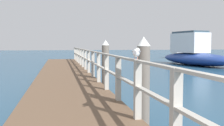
% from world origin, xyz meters
% --- Properties ---
extents(pier_deck, '(2.42, 24.36, 0.40)m').
position_xyz_m(pier_deck, '(0.00, 12.18, 0.20)').
color(pier_deck, brown).
rests_on(pier_deck, ground_plane).
extents(pier_railing, '(0.12, 22.88, 1.08)m').
position_xyz_m(pier_railing, '(1.13, 12.18, 1.07)').
color(pier_railing, '#B2ADA3').
rests_on(pier_railing, pier_deck).
extents(dock_piling_near, '(0.29, 0.29, 1.93)m').
position_xyz_m(dock_piling_near, '(1.51, 4.89, 0.97)').
color(dock_piling_near, '#6B6056').
rests_on(dock_piling_near, ground_plane).
extents(dock_piling_far, '(0.29, 0.29, 1.93)m').
position_xyz_m(dock_piling_far, '(1.51, 9.66, 0.97)').
color(dock_piling_far, '#6B6056').
rests_on(dock_piling_far, ground_plane).
extents(seagull_foreground, '(0.25, 0.45, 0.21)m').
position_xyz_m(seagull_foreground, '(1.13, 4.16, 1.62)').
color(seagull_foreground, white).
rests_on(seagull_foreground, pier_railing).
extents(boat_0, '(4.16, 8.73, 2.88)m').
position_xyz_m(boat_0, '(10.96, 20.36, 0.96)').
color(boat_0, navy).
rests_on(boat_0, ground_plane).
extents(boat_1, '(2.03, 4.99, 1.78)m').
position_xyz_m(boat_1, '(14.42, 30.47, 0.59)').
color(boat_1, '#4C4C51').
rests_on(boat_1, ground_plane).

